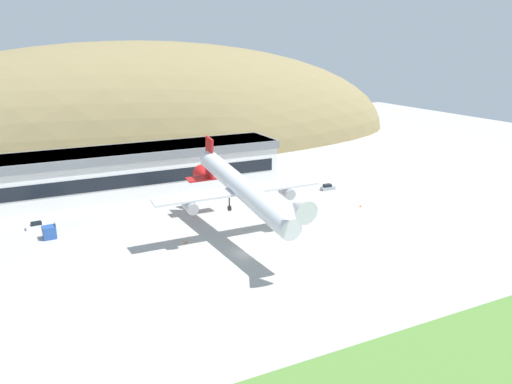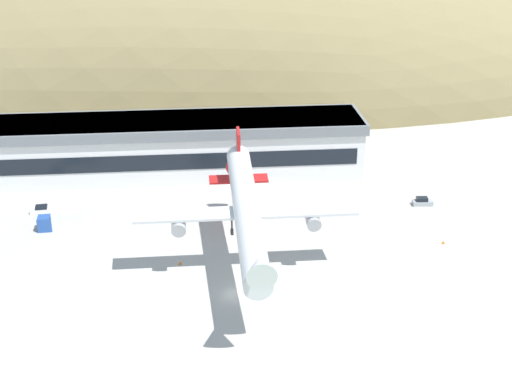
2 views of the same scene
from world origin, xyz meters
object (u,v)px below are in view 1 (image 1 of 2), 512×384
service_car_0 (36,226)px  service_car_1 (328,187)px  cargo_airplane (241,188)px  fuel_truck (64,229)px  traffic_cone_1 (360,206)px  terminal_building (126,169)px  traffic_cone_0 (186,242)px

service_car_0 → service_car_1: (73.97, -3.50, 0.09)m
cargo_airplane → fuel_truck: cargo_airplane is taller
service_car_0 → traffic_cone_1: service_car_0 is taller
terminal_building → service_car_1: bearing=-22.6°
service_car_1 → traffic_cone_0: bearing=-158.0°
terminal_building → traffic_cone_1: 61.63m
terminal_building → service_car_1: size_ratio=21.17×
cargo_airplane → service_car_0: cargo_airplane is taller
terminal_building → service_car_0: size_ratio=20.52×
service_car_0 → traffic_cone_0: (26.68, -22.61, -0.30)m
service_car_1 → traffic_cone_1: bearing=-94.3°
terminal_building → fuel_truck: bearing=-127.0°
traffic_cone_0 → traffic_cone_1: 46.18m
service_car_1 → cargo_airplane: bearing=-148.4°
terminal_building → traffic_cone_0: size_ratio=145.17×
terminal_building → fuel_truck: (-18.69, -24.82, -5.33)m
service_car_1 → service_car_0: bearing=177.3°
traffic_cone_0 → service_car_0: bearing=139.7°
terminal_building → fuel_truck: 31.53m
service_car_1 → traffic_cone_0: size_ratio=6.86×
service_car_1 → fuel_truck: bearing=-176.7°
traffic_cone_1 → cargo_airplane: bearing=-169.8°
terminal_building → service_car_1: terminal_building is taller
cargo_airplane → traffic_cone_0: cargo_airplane is taller
traffic_cone_0 → terminal_building: bearing=94.1°
fuel_truck → traffic_cone_1: (67.62, -12.06, -1.31)m
service_car_1 → fuel_truck: (-68.83, -3.98, 0.92)m
traffic_cone_0 → traffic_cone_1: size_ratio=1.00×
terminal_building → cargo_airplane: (13.71, -43.22, 4.04)m
service_car_0 → fuel_truck: bearing=-55.5°
fuel_truck → service_car_1: bearing=3.3°
service_car_1 → terminal_building: bearing=157.4°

